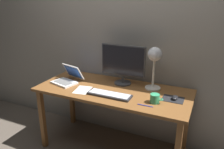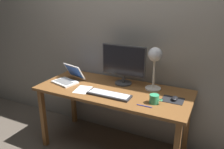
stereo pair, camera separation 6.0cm
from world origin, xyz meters
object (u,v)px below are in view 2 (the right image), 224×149
Objects in this scene: monitor at (124,63)px; desk_lamp at (155,60)px; mouse at (175,98)px; coffee_mug at (154,99)px; keyboard_main at (109,94)px; laptop at (69,77)px; pen at (144,106)px.

desk_lamp is (0.34, 0.00, 0.08)m from monitor.
mouse is at bearing -15.84° from monitor.
mouse is at bearing 42.96° from coffee_mug.
desk_lamp is 3.66× the size of coffee_mug.
desk_lamp is (0.34, 0.35, 0.31)m from keyboard_main.
coffee_mug is at bearing -35.24° from monitor.
keyboard_main is at bearing -89.63° from monitor.
laptop is 0.98m from desk_lamp.
coffee_mug is at bearing 4.75° from keyboard_main.
desk_lamp is 4.63× the size of mouse.
laptop is at bearing -178.26° from mouse.
laptop reaches higher than mouse.
laptop is 1.18m from mouse.
monitor is at bearing -179.77° from desk_lamp.
monitor is at bearing 132.89° from pen.
desk_lamp is at bearing 96.28° from pen.
monitor reaches higher than laptop.
laptop reaches higher than coffee_mug.
pen is at bearing -131.22° from mouse.
desk_lamp is 0.43m from coffee_mug.
laptop reaches higher than keyboard_main.
keyboard_main is at bearing -133.74° from desk_lamp.
pen is (0.96, -0.21, -0.05)m from laptop.
mouse is (0.26, -0.17, -0.30)m from desk_lamp.
keyboard_main is 0.60m from laptop.
mouse is (1.18, 0.04, -0.03)m from laptop.
monitor is at bearing 19.64° from laptop.
laptop is 2.84× the size of coffee_mug.
coffee_mug is (0.11, -0.32, -0.28)m from desk_lamp.
pen is (0.38, -0.06, -0.01)m from keyboard_main.
monitor is at bearing 90.37° from keyboard_main.
pen is (0.05, -0.42, -0.32)m from desk_lamp.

